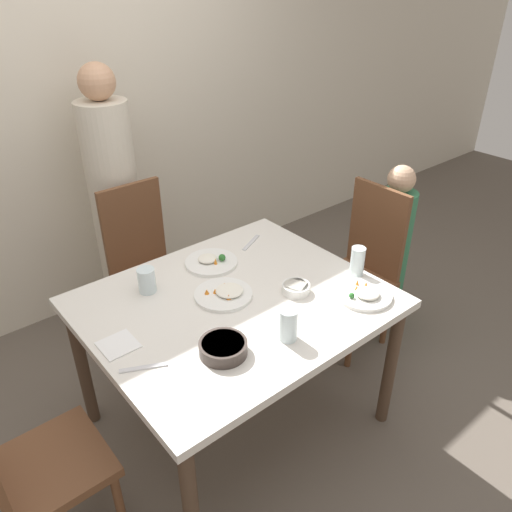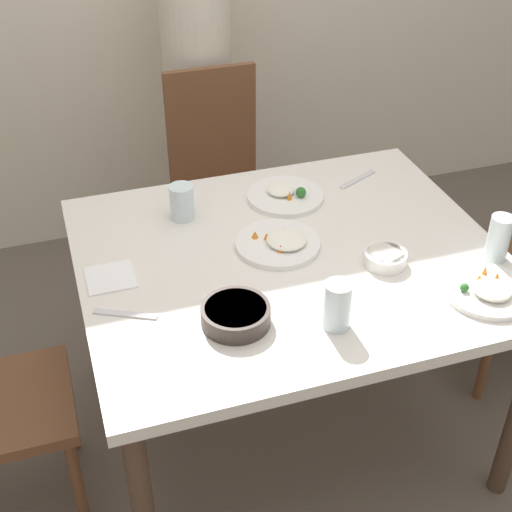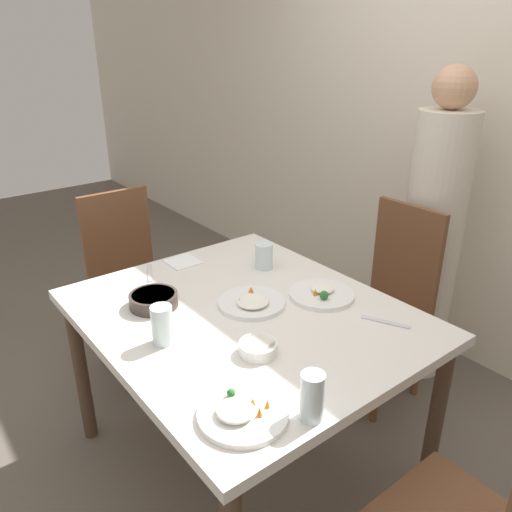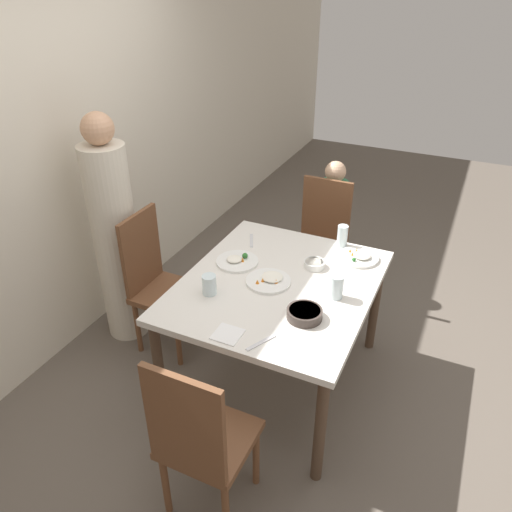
# 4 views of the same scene
# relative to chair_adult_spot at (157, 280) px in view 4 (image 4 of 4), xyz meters

# --- Properties ---
(ground_plane) EXTENTS (10.00, 10.00, 0.00)m
(ground_plane) POSITION_rel_chair_adult_spot_xyz_m (-0.02, -0.89, -0.52)
(ground_plane) COLOR #60564C
(wall_back) EXTENTS (10.00, 0.06, 2.70)m
(wall_back) POSITION_rel_chair_adult_spot_xyz_m (-0.02, 0.64, 0.83)
(wall_back) COLOR beige
(wall_back) RESTS_ON ground_plane
(dining_table) EXTENTS (1.28, 1.08, 0.76)m
(dining_table) POSITION_rel_chair_adult_spot_xyz_m (-0.02, -0.89, 0.16)
(dining_table) COLOR silver
(dining_table) RESTS_ON ground_plane
(chair_adult_spot) EXTENTS (0.40, 0.40, 1.00)m
(chair_adult_spot) POSITION_rel_chair_adult_spot_xyz_m (0.00, 0.00, 0.00)
(chair_adult_spot) COLOR brown
(chair_adult_spot) RESTS_ON ground_plane
(chair_child_spot) EXTENTS (0.40, 0.40, 1.00)m
(chair_child_spot) POSITION_rel_chair_adult_spot_xyz_m (0.98, -0.83, 0.00)
(chair_child_spot) COLOR brown
(chair_child_spot) RESTS_ON ground_plane
(chair_empty_left) EXTENTS (0.40, 0.40, 1.00)m
(chair_empty_left) POSITION_rel_chair_adult_spot_xyz_m (-1.01, -0.93, 0.00)
(chair_empty_left) COLOR brown
(chair_empty_left) RESTS_ON ground_plane
(person_adult) EXTENTS (0.29, 0.29, 1.62)m
(person_adult) POSITION_rel_chair_adult_spot_xyz_m (-0.00, 0.31, 0.24)
(person_adult) COLOR beige
(person_adult) RESTS_ON ground_plane
(person_child) EXTENTS (0.22, 0.22, 1.08)m
(person_child) POSITION_rel_chair_adult_spot_xyz_m (1.25, -0.83, -0.02)
(person_child) COLOR #387F56
(person_child) RESTS_ON ground_plane
(bowl_curry) EXTENTS (0.19, 0.19, 0.05)m
(bowl_curry) POSITION_rel_chair_adult_spot_xyz_m (-0.27, -1.15, 0.27)
(bowl_curry) COLOR #3D332D
(bowl_curry) RESTS_ON dining_table
(plate_rice_adult) EXTENTS (0.26, 0.26, 0.05)m
(plate_rice_adult) POSITION_rel_chair_adult_spot_xyz_m (0.45, -1.25, 0.25)
(plate_rice_adult) COLOR white
(plate_rice_adult) RESTS_ON dining_table
(plate_rice_child) EXTENTS (0.27, 0.27, 0.04)m
(plate_rice_child) POSITION_rel_chair_adult_spot_xyz_m (-0.04, -0.84, 0.25)
(plate_rice_child) COLOR white
(plate_rice_child) RESTS_ON dining_table
(plate_noodles) EXTENTS (0.26, 0.26, 0.05)m
(plate_noodles) POSITION_rel_chair_adult_spot_xyz_m (0.08, -0.57, 0.25)
(plate_noodles) COLOR white
(plate_noodles) RESTS_ON dining_table
(bowl_rice_small) EXTENTS (0.13, 0.13, 0.04)m
(bowl_rice_small) POSITION_rel_chair_adult_spot_xyz_m (0.24, -1.02, 0.26)
(bowl_rice_small) COLOR white
(bowl_rice_small) RESTS_ON dining_table
(glass_water_tall) EXTENTS (0.08, 0.08, 0.12)m
(glass_water_tall) POSITION_rel_chair_adult_spot_xyz_m (-0.28, -0.58, 0.30)
(glass_water_tall) COLOR silver
(glass_water_tall) RESTS_ON dining_table
(glass_water_short) EXTENTS (0.07, 0.07, 0.14)m
(glass_water_short) POSITION_rel_chair_adult_spot_xyz_m (-0.02, -1.24, 0.31)
(glass_water_short) COLOR silver
(glass_water_short) RESTS_ON dining_table
(glass_water_center) EXTENTS (0.07, 0.07, 0.15)m
(glass_water_center) POSITION_rel_chair_adult_spot_xyz_m (0.57, -1.10, 0.31)
(glass_water_center) COLOR silver
(glass_water_center) RESTS_ON dining_table
(napkin_folded) EXTENTS (0.14, 0.14, 0.01)m
(napkin_folded) POSITION_rel_chair_adult_spot_xyz_m (-0.56, -0.84, 0.24)
(napkin_folded) COLOR white
(napkin_folded) RESTS_ON dining_table
(fork_steel) EXTENTS (0.17, 0.10, 0.01)m
(fork_steel) POSITION_rel_chair_adult_spot_xyz_m (0.37, -0.53, 0.24)
(fork_steel) COLOR silver
(fork_steel) RESTS_ON dining_table
(spoon_steel) EXTENTS (0.17, 0.10, 0.01)m
(spoon_steel) POSITION_rel_chair_adult_spot_xyz_m (-0.55, -1.02, 0.24)
(spoon_steel) COLOR silver
(spoon_steel) RESTS_ON dining_table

